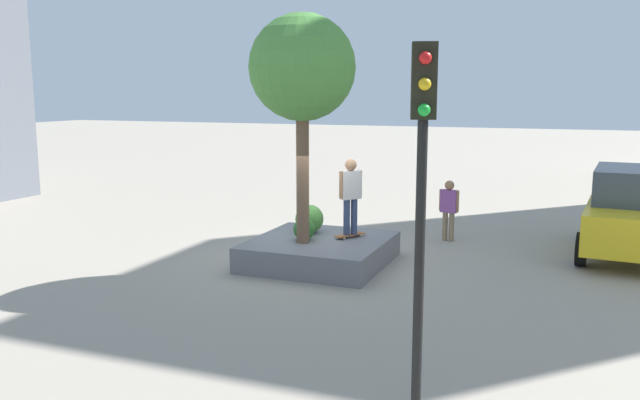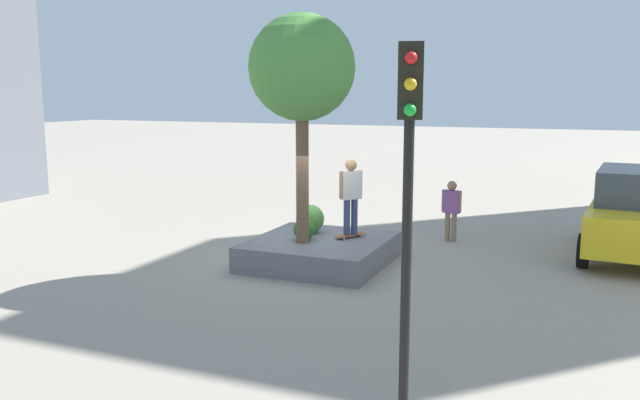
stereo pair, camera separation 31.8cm
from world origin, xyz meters
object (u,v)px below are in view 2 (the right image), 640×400
Objects in this scene: bystander_watching at (451,207)px; traffic_light_corner at (408,168)px; plaza_tree at (302,69)px; taxi_cab at (635,213)px; skateboarder at (351,191)px; skateboard at (350,235)px; planter_ledge at (320,251)px.

traffic_light_corner is at bearing 8.32° from bystander_watching.
plaza_tree is 1.07× the size of taxi_cab.
bystander_watching is at bearing -171.68° from traffic_light_corner.
skateboarder is at bearing 136.23° from plaza_tree.
skateboard is 7.62m from traffic_light_corner.
traffic_light_corner reaches higher than taxi_cab.
taxi_cab is at bearing 116.40° from skateboarder.
skateboarder reaches higher than skateboard.
skateboard is 6.70m from taxi_cab.
plaza_tree reaches higher than planter_ledge.
plaza_tree is 6.23× the size of skateboard.
bystander_watching is (-3.39, 2.27, 0.64)m from planter_ledge.
planter_ledge is at bearing -62.66° from taxi_cab.
traffic_light_corner is 2.76× the size of bystander_watching.
skateboarder is 1.09× the size of bystander_watching.
planter_ledge is 0.70× the size of traffic_light_corner.
plaza_tree reaches higher than traffic_light_corner.
planter_ledge is 1.77× the size of skateboarder.
planter_ledge is 0.62× the size of plaza_tree.
bystander_watching is at bearing 146.16° from planter_ledge.
skateboard is (-0.42, 0.58, 0.34)m from planter_ledge.
traffic_light_corner is (6.55, 3.09, 1.37)m from skateboarder.
plaza_tree is 2.93m from skateboarder.
skateboarder is (-0.42, 0.58, 1.36)m from planter_ledge.
skateboard is at bearing -29.74° from bystander_watching.
skateboarder reaches higher than taxi_cab.
plaza_tree is (0.43, -0.24, 4.05)m from planter_ledge.
taxi_cab is at bearing 163.05° from traffic_light_corner.
planter_ledge is at bearing -53.79° from skateboarder.
skateboarder is 6.71m from taxi_cab.
traffic_light_corner is at bearing 25.24° from skateboarder.
skateboard is 3.43m from bystander_watching.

